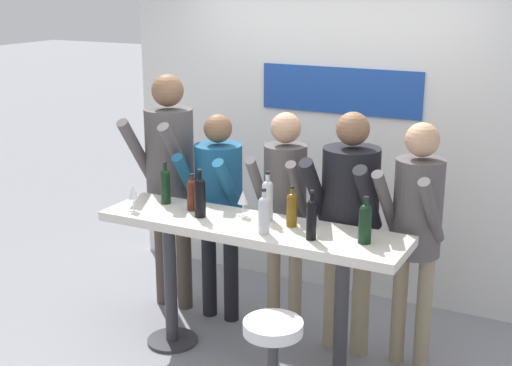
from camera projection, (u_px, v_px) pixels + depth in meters
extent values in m
plane|color=gray|center=(251.00, 362.00, 4.83)|extent=(40.00, 40.00, 0.00)
cube|color=silver|center=(334.00, 144.00, 5.74)|extent=(3.64, 0.10, 2.45)
cube|color=#1E479E|center=(340.00, 91.00, 5.55)|extent=(1.31, 0.02, 0.36)
cube|color=silver|center=(251.00, 228.00, 4.56)|extent=(2.04, 0.52, 0.06)
cylinder|color=#333338|center=(170.00, 278.00, 4.97)|extent=(0.09, 0.09, 0.94)
cylinder|color=#333338|center=(173.00, 340.00, 5.10)|extent=(0.36, 0.36, 0.02)
cylinder|color=#333338|center=(341.00, 316.00, 4.42)|extent=(0.09, 0.09, 0.94)
cylinder|color=white|center=(273.00, 327.00, 3.98)|extent=(0.34, 0.34, 0.07)
cylinder|color=#473D33|center=(162.00, 251.00, 5.62)|extent=(0.12, 0.12, 0.88)
cylinder|color=#473D33|center=(184.00, 255.00, 5.53)|extent=(0.12, 0.12, 0.88)
cylinder|color=#514C4C|center=(170.00, 155.00, 5.36)|extent=(0.37, 0.37, 0.70)
sphere|color=brown|center=(168.00, 90.00, 5.22)|extent=(0.24, 0.24, 0.24)
cylinder|color=#514C4C|center=(137.00, 151.00, 5.27)|extent=(0.10, 0.41, 0.54)
cylinder|color=#514C4C|center=(177.00, 156.00, 5.12)|extent=(0.10, 0.41, 0.54)
cylinder|color=black|center=(209.00, 269.00, 5.43)|extent=(0.11, 0.11, 0.76)
cylinder|color=black|center=(231.00, 273.00, 5.35)|extent=(0.11, 0.11, 0.76)
cylinder|color=#19517A|center=(219.00, 185.00, 5.20)|extent=(0.35, 0.35, 0.60)
sphere|color=brown|center=(218.00, 128.00, 5.09)|extent=(0.21, 0.21, 0.21)
cylinder|color=#19517A|center=(189.00, 181.00, 5.14)|extent=(0.08, 0.36, 0.47)
cylinder|color=#19517A|center=(229.00, 187.00, 4.99)|extent=(0.08, 0.36, 0.47)
cylinder|color=gray|center=(274.00, 279.00, 5.20)|extent=(0.10, 0.10, 0.78)
cylinder|color=gray|center=(295.00, 283.00, 5.14)|extent=(0.10, 0.10, 0.78)
cylinder|color=#514C4C|center=(285.00, 189.00, 4.98)|extent=(0.32, 0.32, 0.62)
sphere|color=tan|center=(286.00, 128.00, 4.86)|extent=(0.21, 0.21, 0.21)
cylinder|color=#514C4C|center=(258.00, 186.00, 4.89)|extent=(0.10, 0.37, 0.47)
cylinder|color=#514C4C|center=(298.00, 190.00, 4.78)|extent=(0.10, 0.37, 0.47)
cylinder|color=gray|center=(333.00, 293.00, 4.95)|extent=(0.12, 0.12, 0.81)
cylinder|color=gray|center=(361.00, 299.00, 4.85)|extent=(0.12, 0.12, 0.81)
cylinder|color=black|center=(350.00, 195.00, 4.70)|extent=(0.40, 0.40, 0.64)
sphere|color=brown|center=(353.00, 129.00, 4.57)|extent=(0.22, 0.22, 0.22)
cylinder|color=black|center=(316.00, 191.00, 4.64)|extent=(0.11, 0.39, 0.50)
cylinder|color=black|center=(368.00, 199.00, 4.47)|extent=(0.11, 0.39, 0.50)
cylinder|color=gray|center=(399.00, 307.00, 4.75)|extent=(0.10, 0.10, 0.80)
cylinder|color=gray|center=(423.00, 313.00, 4.66)|extent=(0.10, 0.10, 0.80)
cylinder|color=#514C4C|center=(418.00, 208.00, 4.51)|extent=(0.35, 0.35, 0.63)
sphere|color=tan|center=(422.00, 140.00, 4.39)|extent=(0.22, 0.22, 0.22)
cylinder|color=#514C4C|center=(386.00, 203.00, 4.46)|extent=(0.13, 0.38, 0.48)
cylinder|color=#514C4C|center=(431.00, 211.00, 4.29)|extent=(0.13, 0.38, 0.48)
cylinder|color=#B7BCC1|center=(264.00, 218.00, 4.35)|extent=(0.07, 0.07, 0.20)
sphere|color=#B7BCC1|center=(264.00, 202.00, 4.32)|extent=(0.07, 0.07, 0.07)
cylinder|color=#B7BCC1|center=(264.00, 197.00, 4.31)|extent=(0.03, 0.03, 0.07)
cylinder|color=black|center=(264.00, 190.00, 4.30)|extent=(0.03, 0.03, 0.01)
cylinder|color=black|center=(365.00, 227.00, 4.20)|extent=(0.08, 0.08, 0.20)
sphere|color=black|center=(366.00, 211.00, 4.17)|extent=(0.08, 0.08, 0.08)
cylinder|color=black|center=(366.00, 205.00, 4.16)|extent=(0.03, 0.03, 0.07)
cylinder|color=black|center=(366.00, 198.00, 4.15)|extent=(0.03, 0.03, 0.01)
cylinder|color=black|center=(166.00, 189.00, 4.94)|extent=(0.07, 0.07, 0.21)
sphere|color=black|center=(165.00, 175.00, 4.91)|extent=(0.07, 0.07, 0.07)
cylinder|color=black|center=(165.00, 170.00, 4.90)|extent=(0.03, 0.03, 0.07)
cylinder|color=black|center=(165.00, 163.00, 4.89)|extent=(0.03, 0.03, 0.02)
cylinder|color=#B7BCC1|center=(267.00, 203.00, 4.60)|extent=(0.07, 0.07, 0.23)
sphere|color=#B7BCC1|center=(268.00, 186.00, 4.57)|extent=(0.07, 0.07, 0.07)
cylinder|color=#B7BCC1|center=(268.00, 180.00, 4.55)|extent=(0.03, 0.03, 0.08)
cylinder|color=black|center=(268.00, 173.00, 4.54)|extent=(0.03, 0.03, 0.02)
cylinder|color=black|center=(200.00, 200.00, 4.66)|extent=(0.07, 0.07, 0.23)
sphere|color=black|center=(200.00, 184.00, 4.62)|extent=(0.07, 0.07, 0.07)
cylinder|color=black|center=(200.00, 178.00, 4.61)|extent=(0.03, 0.03, 0.08)
cylinder|color=black|center=(199.00, 171.00, 4.60)|extent=(0.03, 0.03, 0.02)
cylinder|color=black|center=(311.00, 222.00, 4.25)|extent=(0.06, 0.06, 0.22)
sphere|color=black|center=(312.00, 205.00, 4.22)|extent=(0.06, 0.06, 0.06)
cylinder|color=black|center=(312.00, 199.00, 4.21)|extent=(0.02, 0.02, 0.08)
cylinder|color=black|center=(312.00, 191.00, 4.20)|extent=(0.03, 0.03, 0.02)
cylinder|color=#4C1E0F|center=(192.00, 197.00, 4.80)|extent=(0.07, 0.07, 0.18)
sphere|color=#4C1E0F|center=(192.00, 185.00, 4.78)|extent=(0.07, 0.07, 0.07)
cylinder|color=#4C1E0F|center=(192.00, 180.00, 4.77)|extent=(0.03, 0.03, 0.06)
cylinder|color=black|center=(192.00, 175.00, 4.76)|extent=(0.03, 0.03, 0.01)
cylinder|color=brown|center=(292.00, 212.00, 4.48)|extent=(0.07, 0.07, 0.18)
sphere|color=brown|center=(292.00, 198.00, 4.46)|extent=(0.07, 0.07, 0.07)
cylinder|color=brown|center=(292.00, 193.00, 4.45)|extent=(0.03, 0.03, 0.07)
cylinder|color=black|center=(292.00, 187.00, 4.44)|extent=(0.03, 0.03, 0.01)
cylinder|color=silver|center=(134.00, 210.00, 4.81)|extent=(0.06, 0.06, 0.01)
cylinder|color=silver|center=(133.00, 204.00, 4.79)|extent=(0.01, 0.01, 0.08)
cone|color=silver|center=(133.00, 192.00, 4.77)|extent=(0.07, 0.07, 0.09)
cylinder|color=silver|center=(243.00, 216.00, 4.70)|extent=(0.06, 0.06, 0.01)
cylinder|color=silver|center=(243.00, 209.00, 4.69)|extent=(0.01, 0.01, 0.08)
cone|color=silver|center=(243.00, 197.00, 4.66)|extent=(0.07, 0.07, 0.09)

